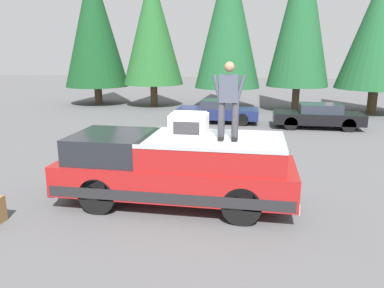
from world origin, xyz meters
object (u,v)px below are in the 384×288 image
at_px(person_on_truck_bed, 229,99).
at_px(parked_car_navy, 218,111).
at_px(pickup_truck, 176,168).
at_px(parked_car_black, 318,116).
at_px(compressor_unit, 189,125).

xyz_separation_m(person_on_truck_bed, parked_car_navy, (10.80, 1.34, -1.97)).
bearing_deg(person_on_truck_bed, pickup_truck, 81.04).
bearing_deg(parked_car_navy, pickup_truck, -179.34).
bearing_deg(parked_car_black, pickup_truck, 154.92).
bearing_deg(person_on_truck_bed, parked_car_black, -18.80).
distance_m(compressor_unit, person_on_truck_bed, 1.11).
relative_size(pickup_truck, parked_car_navy, 1.35).
bearing_deg(parked_car_navy, parked_car_black, -97.05).
height_order(compressor_unit, person_on_truck_bed, person_on_truck_bed).
distance_m(pickup_truck, person_on_truck_bed, 2.08).
relative_size(person_on_truck_bed, parked_car_black, 0.41).
height_order(person_on_truck_bed, parked_car_navy, person_on_truck_bed).
distance_m(parked_car_black, parked_car_navy, 4.85).
bearing_deg(parked_car_black, compressor_unit, 156.43).
height_order(pickup_truck, parked_car_black, pickup_truck).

